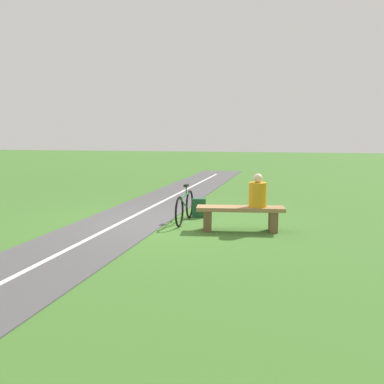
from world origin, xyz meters
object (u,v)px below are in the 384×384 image
object	(u,v)px
bench	(240,214)
person_seated	(258,193)
bicycle	(185,207)
backpack	(199,208)

from	to	relation	value
bench	person_seated	xyz separation A→B (m)	(-0.34, -0.05, 0.44)
person_seated	bicycle	size ratio (longest dim) A/B	0.40
bench	backpack	bearing A→B (deg)	-56.26
bench	person_seated	bearing A→B (deg)	180.00
person_seated	bench	bearing A→B (deg)	-0.00
person_seated	bicycle	bearing A→B (deg)	-26.48
bench	person_seated	size ratio (longest dim) A/B	2.68
bicycle	backpack	xyz separation A→B (m)	(-0.19, -0.66, -0.13)
bench	person_seated	world-z (taller)	person_seated
bench	backpack	size ratio (longest dim) A/B	4.06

